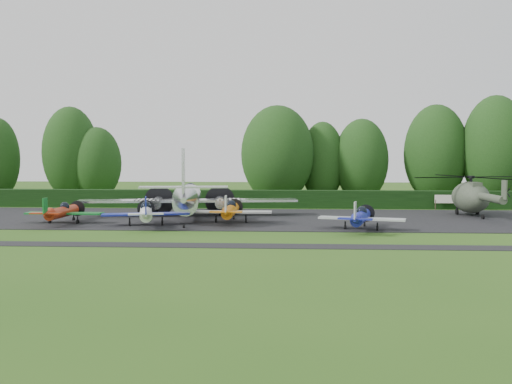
# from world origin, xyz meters

# --- Properties ---
(ground) EXTENTS (160.00, 160.00, 0.00)m
(ground) POSITION_xyz_m (0.00, 0.00, 0.00)
(ground) COLOR #2D5618
(ground) RESTS_ON ground
(apron) EXTENTS (70.00, 18.00, 0.01)m
(apron) POSITION_xyz_m (0.00, 10.00, 0.00)
(apron) COLOR black
(apron) RESTS_ON ground
(taxiway_verge) EXTENTS (70.00, 2.00, 0.00)m
(taxiway_verge) POSITION_xyz_m (0.00, -6.00, 0.00)
(taxiway_verge) COLOR black
(taxiway_verge) RESTS_ON ground
(hedgerow) EXTENTS (90.00, 1.60, 2.00)m
(hedgerow) POSITION_xyz_m (0.00, 21.00, 0.00)
(hedgerow) COLOR black
(hedgerow) RESTS_ON ground
(transport_plane) EXTENTS (21.28, 16.32, 6.82)m
(transport_plane) POSITION_xyz_m (-2.56, 10.37, 1.90)
(transport_plane) COLOR silver
(transport_plane) RESTS_ON ground
(light_plane_red) EXTENTS (6.75, 7.10, 2.59)m
(light_plane_red) POSITION_xyz_m (-12.56, 4.79, 1.08)
(light_plane_red) COLOR #A0280E
(light_plane_red) RESTS_ON ground
(light_plane_white) EXTENTS (7.34, 7.72, 2.82)m
(light_plane_white) POSITION_xyz_m (-4.93, 3.83, 1.17)
(light_plane_white) COLOR silver
(light_plane_white) RESTS_ON ground
(light_plane_orange) EXTENTS (7.18, 7.55, 2.76)m
(light_plane_orange) POSITION_xyz_m (1.99, 6.27, 1.15)
(light_plane_orange) COLOR orange
(light_plane_orange) RESTS_ON ground
(light_plane_blue) EXTENTS (6.86, 7.21, 2.63)m
(light_plane_blue) POSITION_xyz_m (12.82, 2.04, 1.10)
(light_plane_blue) COLOR #191E98
(light_plane_blue) RESTS_ON ground
(helicopter) EXTENTS (12.29, 14.39, 3.96)m
(helicopter) POSITION_xyz_m (24.98, 13.59, 2.13)
(helicopter) COLOR #394233
(helicopter) RESTS_ON ground
(sign_board) EXTENTS (2.91, 0.11, 1.64)m
(sign_board) POSITION_xyz_m (24.52, 19.73, 1.11)
(sign_board) COLOR #3F3326
(sign_board) RESTS_ON ground
(tree_0) EXTENTS (6.49, 6.49, 9.73)m
(tree_0) POSITION_xyz_m (-18.75, 32.11, 4.85)
(tree_0) COLOR black
(tree_0) RESTS_ON ground
(tree_4) EXTENTS (5.67, 5.67, 10.26)m
(tree_4) POSITION_xyz_m (11.41, 30.49, 5.11)
(tree_4) COLOR black
(tree_4) RESTS_ON ground
(tree_5) EXTENTS (7.87, 7.87, 12.36)m
(tree_5) POSITION_xyz_m (25.66, 30.10, 6.17)
(tree_5) COLOR black
(tree_5) RESTS_ON ground
(tree_6) EXTENTS (9.13, 9.13, 12.19)m
(tree_6) POSITION_xyz_m (5.65, 28.21, 6.09)
(tree_6) COLOR black
(tree_6) RESTS_ON ground
(tree_7) EXTENTS (7.47, 7.47, 12.51)m
(tree_7) POSITION_xyz_m (-22.48, 32.44, 6.24)
(tree_7) COLOR black
(tree_7) RESTS_ON ground
(tree_8) EXTENTS (7.86, 7.86, 13.27)m
(tree_8) POSITION_xyz_m (32.24, 28.01, 6.62)
(tree_8) COLOR black
(tree_8) RESTS_ON ground
(tree_9) EXTENTS (6.83, 6.83, 10.59)m
(tree_9) POSITION_xyz_m (16.34, 30.04, 5.28)
(tree_9) COLOR black
(tree_9) RESTS_ON ground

